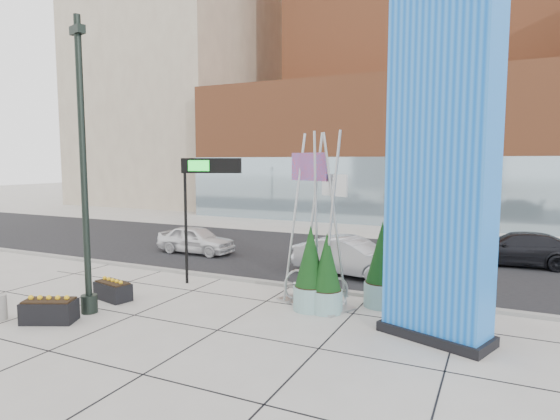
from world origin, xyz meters
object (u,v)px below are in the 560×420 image
at_px(lamp_post, 85,195).
at_px(car_silver_mid, 350,257).
at_px(overhead_street_sign, 203,177).
at_px(car_white_west, 196,240).
at_px(public_art_sculpture, 316,260).
at_px(concrete_bollard, 0,307).
at_px(blue_pylon, 441,165).

xyz_separation_m(lamp_post, car_silver_mid, (5.96, 7.95, -2.87)).
height_order(overhead_street_sign, car_silver_mid, overhead_street_sign).
bearing_deg(lamp_post, overhead_street_sign, 71.41).
relative_size(car_white_west, car_silver_mid, 0.86).
distance_m(public_art_sculpture, car_silver_mid, 4.26).
xyz_separation_m(public_art_sculpture, car_silver_mid, (-0.11, 4.20, -0.69)).
bearing_deg(overhead_street_sign, car_white_west, 106.75).
height_order(concrete_bollard, car_white_west, car_white_west).
distance_m(lamp_post, car_silver_mid, 10.35).
distance_m(lamp_post, public_art_sculpture, 7.47).
bearing_deg(car_white_west, concrete_bollard, -175.49).
bearing_deg(car_white_west, public_art_sculpture, -121.23).
bearing_deg(car_silver_mid, lamp_post, 153.45).
bearing_deg(car_white_west, lamp_post, -163.57).
xyz_separation_m(blue_pylon, concrete_bollard, (-11.86, -3.97, -4.22)).
relative_size(blue_pylon, public_art_sculpture, 1.69).
xyz_separation_m(public_art_sculpture, car_white_west, (-8.61, 5.43, -0.78)).
relative_size(concrete_bollard, overhead_street_sign, 0.16).
xyz_separation_m(lamp_post, public_art_sculpture, (6.08, 3.76, -2.18)).
relative_size(public_art_sculpture, overhead_street_sign, 1.17).
bearing_deg(car_silver_mid, concrete_bollard, 150.96).
distance_m(lamp_post, overhead_street_sign, 4.45).
bearing_deg(blue_pylon, lamp_post, -146.11).
distance_m(public_art_sculpture, overhead_street_sign, 5.38).
xyz_separation_m(public_art_sculpture, concrete_bollard, (-7.95, -5.36, -1.11)).
xyz_separation_m(blue_pylon, lamp_post, (-9.98, -2.36, -0.93)).
bearing_deg(public_art_sculpture, blue_pylon, 3.92).
bearing_deg(concrete_bollard, blue_pylon, 18.50).
xyz_separation_m(car_white_west, car_silver_mid, (8.49, -1.24, 0.09)).
bearing_deg(overhead_street_sign, concrete_bollard, -141.04).
bearing_deg(car_white_west, overhead_street_sign, -140.71).
relative_size(lamp_post, concrete_bollard, 12.01).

